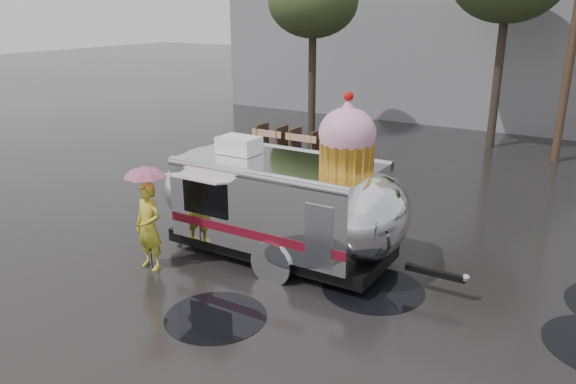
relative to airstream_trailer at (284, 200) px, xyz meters
The scene contains 8 objects.
ground 2.82m from the airstream_trailer, 53.11° to the right, with size 120.00×120.00×0.00m, color black.
puddles 4.47m from the airstream_trailer, ahead, with size 8.45×6.33×0.01m.
utility_pole 13.08m from the airstream_trailer, 71.66° to the left, with size 1.60×0.28×9.00m.
tree_left 13.00m from the airstream_trailer, 116.58° to the left, with size 3.64×3.64×6.95m.
barricade_row 9.00m from the airstream_trailer, 116.97° to the left, with size 4.30×0.80×1.00m.
airstream_trailer is the anchor object (origin of this frame).
person_left 2.89m from the airstream_trailer, 137.73° to the right, with size 0.68×0.45×1.89m, color gold.
umbrella_pink 2.92m from the airstream_trailer, 137.73° to the right, with size 1.05×1.05×2.27m.
Camera 1 is at (4.60, -7.69, 5.31)m, focal length 35.00 mm.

